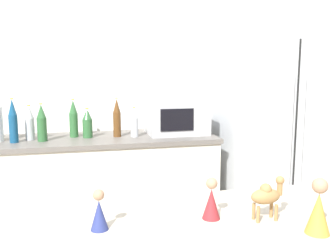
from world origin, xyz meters
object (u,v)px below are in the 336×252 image
(back_bottle_2, at_px, (117,118))
(wise_man_figurine_purple, at_px, (211,201))
(refrigerator, at_px, (273,139))
(back_bottle_1, at_px, (74,119))
(back_bottle_0, at_px, (13,121))
(back_bottle_6, at_px, (134,123))
(back_bottle_5, at_px, (42,123))
(back_bottle_4, at_px, (87,124))
(camel_figurine, at_px, (267,195))
(wise_man_figurine_blue, at_px, (99,212))
(back_bottle_3, at_px, (30,123))
(microwave, at_px, (177,117))
(wise_man_figurine_crimson, at_px, (318,210))

(back_bottle_2, bearing_deg, wise_man_figurine_purple, -86.86)
(refrigerator, height_order, back_bottle_1, refrigerator)
(back_bottle_0, xyz_separation_m, wise_man_figurine_purple, (0.86, -1.83, -0.02))
(wise_man_figurine_purple, bearing_deg, back_bottle_6, 89.11)
(back_bottle_5, xyz_separation_m, wise_man_figurine_purple, (0.66, -1.84, 0.00))
(back_bottle_4, height_order, wise_man_figurine_purple, back_bottle_4)
(back_bottle_5, bearing_deg, back_bottle_6, 1.75)
(back_bottle_1, height_order, camel_figurine, back_bottle_1)
(back_bottle_6, bearing_deg, back_bottle_5, -178.25)
(back_bottle_5, distance_m, camel_figurine, 2.06)
(refrigerator, distance_m, back_bottle_0, 2.12)
(wise_man_figurine_purple, bearing_deg, camel_figurine, -16.32)
(back_bottle_5, bearing_deg, refrigerator, 0.68)
(wise_man_figurine_blue, bearing_deg, back_bottle_3, 102.31)
(refrigerator, bearing_deg, wise_man_figurine_purple, -123.82)
(back_bottle_4, height_order, camel_figurine, back_bottle_4)
(back_bottle_0, relative_size, back_bottle_4, 1.40)
(back_bottle_4, bearing_deg, back_bottle_1, 155.38)
(back_bottle_6, relative_size, wise_man_figurine_purple, 1.80)
(microwave, xyz_separation_m, wise_man_figurine_crimson, (-0.14, -2.09, 0.01))
(back_bottle_1, relative_size, back_bottle_3, 1.14)
(back_bottle_4, relative_size, wise_man_figurine_crimson, 1.45)
(back_bottle_0, relative_size, wise_man_figurine_crimson, 2.02)
(back_bottle_6, distance_m, wise_man_figurine_crimson, 2.04)
(back_bottle_4, height_order, wise_man_figurine_blue, back_bottle_4)
(refrigerator, xyz_separation_m, wise_man_figurine_purple, (-1.24, -1.86, 0.21))
(microwave, distance_m, wise_man_figurine_blue, 2.06)
(back_bottle_5, bearing_deg, wise_man_figurine_crimson, -65.36)
(microwave, bearing_deg, camel_figurine, -96.63)
(camel_figurine, bearing_deg, wise_man_figurine_blue, 174.86)
(camel_figurine, bearing_deg, back_bottle_3, 115.11)
(refrigerator, bearing_deg, wise_man_figurine_blue, -130.43)
(back_bottle_0, height_order, back_bottle_1, back_bottle_0)
(microwave, distance_m, back_bottle_0, 1.25)
(back_bottle_5, relative_size, wise_man_figurine_blue, 2.35)
(refrigerator, height_order, back_bottle_6, refrigerator)
(back_bottle_5, xyz_separation_m, wise_man_figurine_blue, (0.32, -1.84, -0.00))
(microwave, relative_size, camel_figurine, 3.54)
(back_bottle_6, bearing_deg, back_bottle_0, -178.24)
(back_bottle_0, relative_size, camel_figurine, 2.40)
(back_bottle_5, relative_size, back_bottle_6, 1.20)
(camel_figurine, height_order, wise_man_figurine_blue, camel_figurine)
(back_bottle_0, distance_m, back_bottle_5, 0.20)
(wise_man_figurine_crimson, bearing_deg, camel_figurine, 128.12)
(back_bottle_5, bearing_deg, wise_man_figurine_purple, -70.13)
(refrigerator, distance_m, camel_figurine, 2.20)
(back_bottle_1, relative_size, back_bottle_6, 1.28)
(camel_figurine, bearing_deg, wise_man_figurine_crimson, -51.88)
(refrigerator, bearing_deg, back_bottle_4, 178.21)
(camel_figurine, bearing_deg, back_bottle_1, 106.62)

